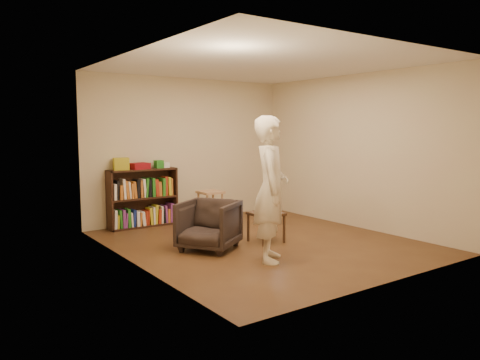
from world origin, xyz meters
TOP-DOWN VIEW (x-y plane):
  - floor at (0.00, 0.00)m, footprint 4.50×4.50m
  - ceiling at (0.00, 0.00)m, footprint 4.50×4.50m
  - wall_back at (0.00, 2.25)m, footprint 4.00×0.00m
  - wall_left at (-2.00, 0.00)m, footprint 0.00×4.50m
  - wall_right at (2.00, 0.00)m, footprint 0.00×4.50m
  - bookshelf at (-0.99, 2.09)m, footprint 1.20×0.30m
  - box_yellow at (-1.36, 2.10)m, footprint 0.28×0.23m
  - red_cloth at (-1.05, 2.06)m, footprint 0.35×0.29m
  - box_green at (-0.69, 2.07)m, footprint 0.14×0.14m
  - box_white at (-0.55, 2.10)m, footprint 0.12×0.12m
  - stool at (0.14, 1.72)m, footprint 0.40×0.40m
  - armchair at (-0.87, 0.11)m, footprint 1.04×1.04m
  - side_table at (0.05, -0.02)m, footprint 0.44×0.44m
  - laptop at (0.12, 0.00)m, footprint 0.41×0.42m
  - person at (-0.51, -0.82)m, footprint 0.77×0.80m

SIDE VIEW (x-z plane):
  - floor at x=0.00m, z-range 0.00..0.00m
  - armchair at x=-0.87m, z-range 0.00..0.69m
  - side_table at x=0.05m, z-range 0.15..0.60m
  - bookshelf at x=-0.99m, z-range -0.06..0.94m
  - stool at x=0.14m, z-range 0.18..0.75m
  - laptop at x=0.12m, z-range 0.39..0.62m
  - person at x=-0.51m, z-range 0.00..1.85m
  - box_white at x=-0.55m, z-range 1.00..1.09m
  - red_cloth at x=-1.05m, z-range 1.00..1.11m
  - box_green at x=-0.69m, z-range 1.00..1.13m
  - box_yellow at x=-1.36m, z-range 1.00..1.20m
  - wall_back at x=0.00m, z-range -0.70..3.30m
  - wall_left at x=-2.00m, z-range -0.95..3.55m
  - wall_right at x=2.00m, z-range -0.95..3.55m
  - ceiling at x=0.00m, z-range 2.60..2.60m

